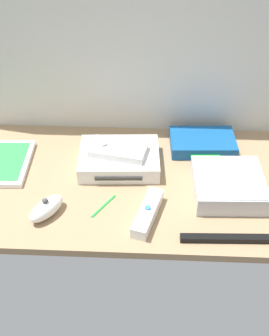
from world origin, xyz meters
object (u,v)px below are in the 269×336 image
Objects in this scene: sensor_bar at (235,239)px; remote_nunchuk at (46,208)px; network_router at (202,143)px; stylus_pen at (104,205)px; mini_computer at (228,185)px; game_console at (119,159)px; remote_wand at (148,213)px; game_case at (4,163)px; remote_classic_pad at (118,150)px.

remote_nunchuk is at bearing 169.97° from sensor_bar.
stylus_pen is (-25.56, -25.09, -1.35)cm from network_router.
remote_nunchuk is 0.45× the size of sensor_bar.
mini_computer is 31.03cm from stylus_pen.
game_console is 1.18× the size of network_router.
sensor_bar reaches higher than stylus_pen.
game_console is 37.42cm from sensor_bar.
network_router is 47.87cm from remote_nunchuk.
remote_wand is at bearing -154.07° from mini_computer.
game_console is at bearing 84.68° from remote_nunchuk.
mini_computer is 1.15× the size of remote_wand.
game_console is at bearing 128.36° from remote_wand.
mini_computer reaches higher than sensor_bar.
game_case is at bearing 171.90° from mini_computer.
remote_classic_pad is (30.92, 1.10, 4.65)cm from game_case.
game_console is 2.42× the size of stylus_pen.
game_console is 20.88cm from remote_wand.
network_router is at bearing 70.08° from remote_nunchuk.
mini_computer is 29.51cm from remote_classic_pad.
remote_wand is 23.65cm from remote_nunchuk.
remote_nunchuk is (-43.28, -9.58, -0.60)cm from mini_computer.
remote_classic_pad reaches higher than stylus_pen.
sensor_bar is (27.50, -25.25, -4.71)cm from remote_classic_pad.
game_case is 1.81× the size of remote_nunchuk.
game_case is 31.29cm from remote_classic_pad.
mini_computer is 0.73× the size of sensor_bar.
game_console is 1.39× the size of remote_classic_pad.
remote_wand is at bearing -26.69° from game_case.
sensor_bar is 2.67× the size of stylus_pen.
sensor_bar is 31.47cm from stylus_pen.
remote_classic_pad is at bearing 135.64° from sensor_bar.
mini_computer is at bearing -7.93° from remote_classic_pad.
remote_classic_pad is at bearing -127.30° from game_console.
game_case is (-58.74, 8.36, -1.88)cm from mini_computer.
mini_computer reaches higher than remote_wand.
remote_classic_pad is at bearing -0.06° from game_case.
remote_classic_pad is (15.46, 19.04, 3.37)cm from remote_nunchuk.
network_router is 1.22× the size of remote_wand.
remote_classic_pad is at bearing -160.59° from network_router.
mini_computer is 1.63× the size of remote_nunchuk.
mini_computer is 59.36cm from game_case.
remote_wand reaches higher than sensor_bar.
mini_computer is 0.95× the size of network_router.
game_console is at bearing -161.02° from network_router.
remote_classic_pad reaches higher than mini_computer.
network_router and remote_wand have the same top height.
mini_computer is 19.43cm from network_router.
network_router is 35.84cm from stylus_pen.
stylus_pen is at bearing 178.77° from remote_wand.
mini_computer is 21.86cm from remote_wand.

